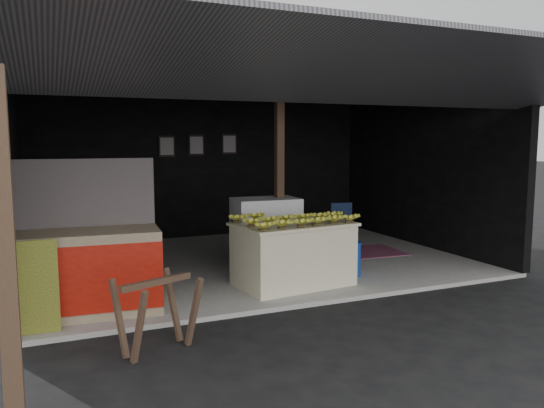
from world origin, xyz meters
name	(u,v)px	position (x,y,z in m)	size (l,w,h in m)	color
ground	(320,306)	(0.00, 0.00, 0.00)	(80.00, 80.00, 0.00)	black
concrete_slab	(248,261)	(0.00, 2.50, 0.03)	(7.00, 5.00, 0.06)	gray
shophouse	(241,136)	(0.00, 2.82, 2.10)	(7.40, 7.29, 3.02)	black
banana_table	(293,254)	(0.03, 0.82, 0.49)	(1.66, 1.13, 0.86)	white
banana_pile	(293,217)	(0.03, 0.82, 1.01)	(1.44, 0.87, 0.17)	yellow
white_crate	(266,233)	(0.05, 1.85, 0.61)	(1.01, 0.72, 1.09)	white
neighbor_stall	(83,268)	(-2.70, 0.68, 0.59)	(1.76, 0.89, 1.76)	#998466
green_signboard	(25,288)	(-3.29, 0.22, 0.54)	(0.64, 0.04, 0.96)	black
sawhorse	(157,306)	(-2.12, -0.66, 0.46)	(0.84, 0.83, 0.73)	#4E3527
water_barrel	(350,260)	(1.00, 0.93, 0.30)	(0.32, 0.32, 0.47)	#0E379B
plastic_chair	(343,223)	(1.87, 2.59, 0.55)	(0.47, 0.47, 0.84)	#0A1638
magenta_rug	(359,252)	(2.00, 2.24, 0.07)	(1.50, 1.00, 0.01)	maroon
picture_frames	(198,145)	(-0.17, 4.89, 1.93)	(1.62, 0.04, 0.46)	black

